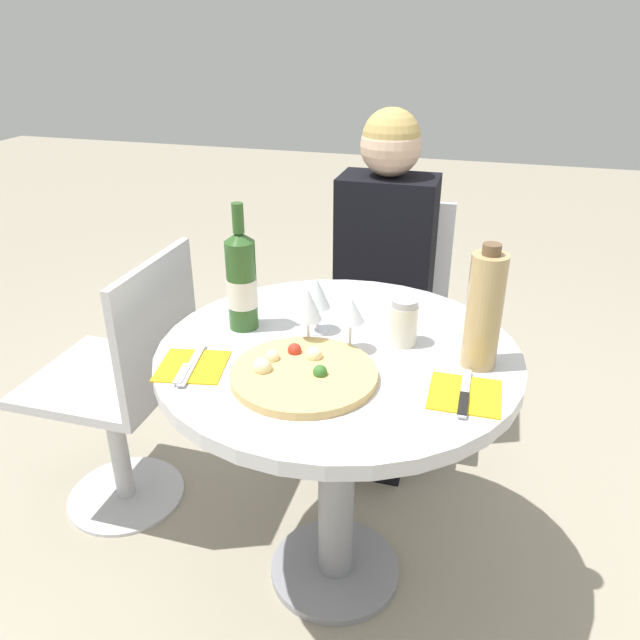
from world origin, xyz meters
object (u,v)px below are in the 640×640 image
(chair_behind_diner, at_px, (385,322))
(tall_carafe, at_px, (484,311))
(pizza_large, at_px, (302,373))
(seated_diner, at_px, (379,306))
(chair_empty_side, at_px, (126,390))
(wine_bottle, at_px, (242,281))
(dining_table, at_px, (338,399))

(chair_behind_diner, relative_size, tall_carafe, 2.98)
(pizza_large, xyz_separation_m, tall_carafe, (0.37, 0.17, 0.13))
(pizza_large, bearing_deg, seated_diner, 88.35)
(chair_empty_side, height_order, wine_bottle, wine_bottle)
(tall_carafe, bearing_deg, seated_diner, 118.26)
(chair_behind_diner, bearing_deg, pizza_large, 88.59)
(wine_bottle, bearing_deg, pizza_large, -42.42)
(seated_diner, bearing_deg, dining_table, 91.74)
(dining_table, xyz_separation_m, chair_behind_diner, (-0.02, 0.80, -0.17))
(dining_table, xyz_separation_m, chair_empty_side, (-0.70, 0.12, -0.17))
(dining_table, bearing_deg, wine_bottle, 169.73)
(tall_carafe, bearing_deg, pizza_large, -155.64)
(pizza_large, bearing_deg, wine_bottle, 137.58)
(chair_empty_side, xyz_separation_m, wine_bottle, (0.44, -0.07, 0.44))
(seated_diner, height_order, tall_carafe, seated_diner)
(chair_empty_side, height_order, pizza_large, chair_empty_side)
(chair_empty_side, bearing_deg, dining_table, -99.43)
(dining_table, relative_size, tall_carafe, 3.01)
(seated_diner, relative_size, chair_empty_side, 1.40)
(seated_diner, bearing_deg, tall_carafe, 118.26)
(dining_table, relative_size, chair_empty_side, 1.01)
(dining_table, relative_size, seated_diner, 0.72)
(seated_diner, bearing_deg, chair_behind_diner, -90.00)
(pizza_large, height_order, tall_carafe, tall_carafe)
(dining_table, height_order, tall_carafe, tall_carafe)
(dining_table, bearing_deg, chair_empty_side, 170.57)
(tall_carafe, bearing_deg, wine_bottle, 176.81)
(chair_empty_side, xyz_separation_m, pizza_large, (0.66, -0.27, 0.32))
(chair_behind_diner, bearing_deg, tall_carafe, 113.89)
(seated_diner, distance_m, tall_carafe, 0.80)
(chair_behind_diner, height_order, seated_diner, seated_diner)
(chair_empty_side, bearing_deg, wine_bottle, -98.92)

